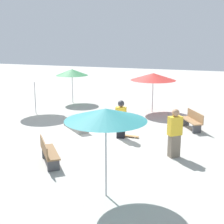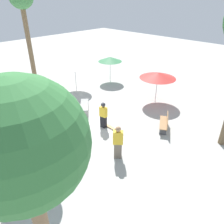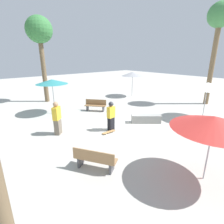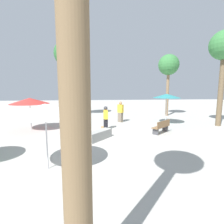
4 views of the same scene
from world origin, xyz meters
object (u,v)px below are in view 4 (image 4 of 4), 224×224
palm_tree_far_back (68,55)px  palm_tree_left (224,49)px  shade_umbrella_red (30,101)px  bench_far (76,117)px  palm_tree_center_right (169,66)px  skater_main (106,117)px  skateboard (102,127)px  shade_umbrella_white (45,110)px  bystander_watching (120,112)px  bench_near (162,127)px  shade_umbrella_teal (167,96)px  concrete_ledge (99,135)px

palm_tree_far_back → palm_tree_left: (5.49, 12.17, -0.30)m
shade_umbrella_red → palm_tree_left: (-0.08, 14.02, 3.75)m
bench_far → palm_tree_center_right: 10.68m
bench_far → skater_main: bearing=99.5°
skater_main → shade_umbrella_red: bearing=79.7°
skateboard → shade_umbrella_white: 7.00m
bystander_watching → shade_umbrella_red: bearing=-112.1°
bystander_watching → palm_tree_center_right: bearing=77.6°
bench_near → palm_tree_center_right: size_ratio=0.24×
bench_near → palm_tree_far_back: bearing=94.0°
skateboard → shade_umbrella_teal: (-0.85, 5.17, 2.25)m
skateboard → bystander_watching: bystander_watching is taller
bench_far → shade_umbrella_white: (8.68, -0.11, 1.78)m
bench_near → palm_tree_left: bearing=-21.4°
bystander_watching → palm_tree_far_back: bearing=-165.7°
palm_tree_far_back → palm_tree_center_right: size_ratio=1.20×
palm_tree_far_back → bystander_watching: bearing=55.5°
shade_umbrella_white → palm_tree_left: size_ratio=0.36×
concrete_ledge → bystander_watching: size_ratio=0.96×
concrete_ledge → bystander_watching: (-4.93, 1.95, 0.64)m
bench_far → shade_umbrella_red: 4.14m
skater_main → bench_near: 3.87m
skater_main → concrete_ledge: skater_main is taller
concrete_ledge → shade_umbrella_red: shade_umbrella_red is taller
skater_main → concrete_ledge: size_ratio=0.97×
bench_far → bystander_watching: 3.85m
skateboard → shade_umbrella_white: shade_umbrella_white is taller
skateboard → palm_tree_center_right: 10.07m
shade_umbrella_white → bystander_watching: shade_umbrella_white is taller
palm_tree_left → skater_main: bearing=-88.1°
bench_far → bystander_watching: (0.26, 3.81, 0.47)m
shade_umbrella_white → bench_far: bearing=179.2°
skateboard → bystander_watching: size_ratio=0.45×
skater_main → shade_umbrella_red: (-0.22, -5.20, 1.17)m
bench_near → shade_umbrella_red: (-1.66, -8.77, 1.64)m
shade_umbrella_white → shade_umbrella_teal: bearing=133.7°
bench_far → palm_tree_center_right: size_ratio=0.25×
skater_main → shade_umbrella_teal: bearing=-84.3°
concrete_ledge → shade_umbrella_teal: (-3.62, 5.47, 2.05)m
bench_near → skater_main: bearing=118.3°
shade_umbrella_red → palm_tree_left: palm_tree_left is taller
palm_tree_far_back → palm_tree_left: 13.36m
concrete_ledge → bystander_watching: bearing=158.4°
skateboard → concrete_ledge: (2.77, -0.30, 0.20)m
skater_main → bench_far: size_ratio=1.04×
shade_umbrella_white → skateboard: bearing=160.0°
skateboard → palm_tree_left: bearing=-88.2°
skater_main → bench_far: skater_main is taller
bench_near → bench_far: 7.28m
shade_umbrella_teal → bystander_watching: (-1.30, -3.52, -1.41)m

